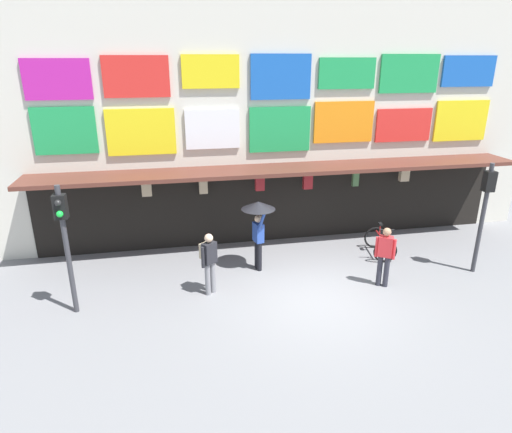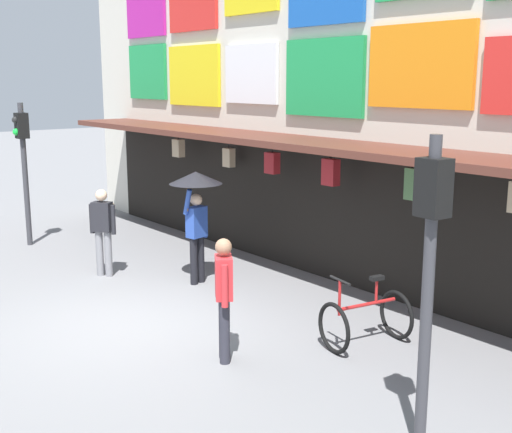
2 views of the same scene
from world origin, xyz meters
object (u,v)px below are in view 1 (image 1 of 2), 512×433
(pedestrian_in_red, at_px, (385,254))
(traffic_light_near, at_px, (64,230))
(pedestrian_in_black, at_px, (209,259))
(traffic_light_far, at_px, (485,201))
(pedestrian_with_umbrella, at_px, (258,216))
(bicycle_parked, at_px, (380,243))

(pedestrian_in_red, bearing_deg, traffic_light_near, 178.09)
(pedestrian_in_black, height_order, pedestrian_in_red, same)
(traffic_light_near, height_order, pedestrian_in_black, traffic_light_near)
(pedestrian_in_black, relative_size, pedestrian_in_red, 1.00)
(traffic_light_far, bearing_deg, pedestrian_with_umbrella, 167.46)
(bicycle_parked, height_order, pedestrian_with_umbrella, pedestrian_with_umbrella)
(pedestrian_with_umbrella, distance_m, pedestrian_in_red, 3.57)
(traffic_light_near, xyz_separation_m, pedestrian_in_black, (3.29, 0.27, -1.16))
(pedestrian_in_black, xyz_separation_m, pedestrian_with_umbrella, (1.52, 1.11, 0.66))
(traffic_light_far, bearing_deg, pedestrian_in_red, -174.61)
(bicycle_parked, xyz_separation_m, pedestrian_in_black, (-5.45, -1.32, 0.59))
(traffic_light_near, relative_size, traffic_light_far, 1.00)
(bicycle_parked, bearing_deg, pedestrian_in_red, -114.46)
(traffic_light_near, bearing_deg, bicycle_parked, 10.27)
(traffic_light_far, relative_size, pedestrian_with_umbrella, 1.54)
(traffic_light_near, height_order, bicycle_parked, traffic_light_near)
(bicycle_parked, relative_size, pedestrian_in_black, 0.76)
(traffic_light_far, height_order, pedestrian_in_black, traffic_light_far)
(traffic_light_far, distance_m, pedestrian_with_umbrella, 6.26)
(bicycle_parked, xyz_separation_m, pedestrian_with_umbrella, (-3.93, -0.21, 1.25))
(traffic_light_near, relative_size, pedestrian_in_black, 1.90)
(bicycle_parked, bearing_deg, traffic_light_far, -35.97)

